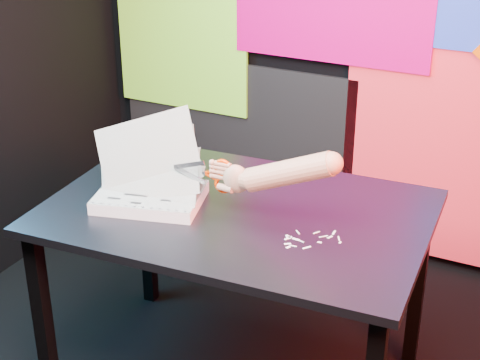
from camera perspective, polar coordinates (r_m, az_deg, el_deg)
The scene contains 7 objects.
room at distance 2.01m, azimuth -0.50°, elevation 9.12°, with size 3.01×3.01×2.71m.
backdrop at distance 3.42m, azimuth 11.88°, elevation 8.47°, with size 2.88×0.05×2.08m.
work_table at distance 2.55m, azimuth -0.20°, elevation -3.86°, with size 1.34×0.94×0.75m.
printout_stack at distance 2.56m, azimuth -6.99°, elevation -1.10°, with size 0.44×0.35×0.34m.
scissors at distance 2.43m, azimuth -1.66°, elevation 0.35°, with size 0.22×0.02×0.12m.
hand_forearm at distance 2.33m, azimuth 3.11°, elevation 0.55°, with size 0.44×0.09×0.20m.
paper_clippings at distance 2.33m, azimuth 5.19°, elevation -4.61°, with size 0.18×0.18×0.00m.
Camera 1 is at (0.88, -1.72, 1.90)m, focal length 55.00 mm.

